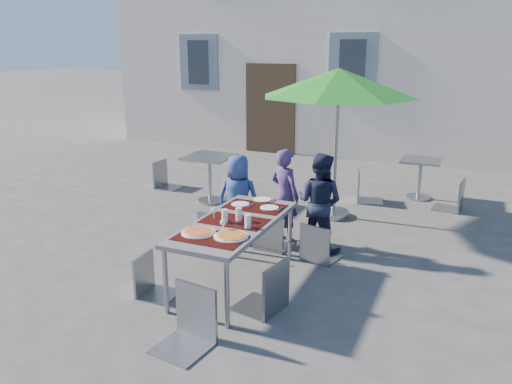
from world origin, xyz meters
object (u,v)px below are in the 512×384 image
at_px(pizza_near_right, 231,236).
at_px(chair_0, 217,206).
at_px(cafe_table_1, 420,173).
at_px(chair_1, 271,208).
at_px(chair_3, 150,252).
at_px(bg_chair_l_1, 365,168).
at_px(pizza_near_left, 198,232).
at_px(child_2, 319,202).
at_px(bg_chair_r_1, 457,176).
at_px(bg_chair_r_0, 239,172).
at_px(child_1, 285,195).
at_px(chair_2, 319,220).
at_px(chair_4, 268,256).
at_px(chair_5, 188,283).
at_px(child_0, 238,198).
at_px(cafe_table_0, 210,169).
at_px(dining_table, 234,226).
at_px(bg_chair_l_0, 164,158).
at_px(patio_umbrella, 339,84).

distance_m(pizza_near_right, chair_0, 1.46).
height_order(chair_0, cafe_table_1, chair_0).
distance_m(chair_1, cafe_table_1, 3.56).
bearing_deg(chair_3, bg_chair_l_1, 72.40).
distance_m(pizza_near_left, chair_1, 1.59).
xyz_separation_m(pizza_near_left, pizza_near_right, (0.35, 0.04, -0.00)).
bearing_deg(child_2, chair_3, 65.96).
xyz_separation_m(bg_chair_l_1, bg_chair_r_1, (1.47, 0.08, -0.01)).
distance_m(pizza_near_left, bg_chair_r_0, 3.67).
bearing_deg(bg_chair_r_1, bg_chair_l_1, -176.84).
bearing_deg(pizza_near_right, bg_chair_l_1, 83.55).
relative_size(child_1, chair_2, 1.39).
height_order(chair_0, chair_1, chair_0).
distance_m(pizza_near_left, chair_4, 0.76).
bearing_deg(bg_chair_r_1, chair_2, -116.92).
height_order(pizza_near_left, chair_5, chair_5).
bearing_deg(chair_5, bg_chair_r_1, 68.65).
height_order(pizza_near_left, pizza_near_right, same).
distance_m(pizza_near_right, child_2, 1.85).
xyz_separation_m(child_0, cafe_table_1, (2.05, 3.09, -0.14)).
height_order(cafe_table_0, cafe_table_1, cafe_table_0).
xyz_separation_m(pizza_near_left, chair_0, (-0.45, 1.25, -0.15)).
bearing_deg(chair_5, child_0, 105.62).
bearing_deg(chair_4, pizza_near_left, -174.18).
distance_m(chair_4, chair_5, 0.92).
relative_size(dining_table, child_0, 1.53).
height_order(bg_chair_r_0, bg_chair_l_1, bg_chair_l_1).
height_order(pizza_near_left, bg_chair_r_0, bg_chair_r_0).
relative_size(chair_1, bg_chair_l_1, 0.99).
height_order(bg_chair_l_0, cafe_table_1, bg_chair_l_0).
relative_size(chair_0, bg_chair_r_0, 1.21).
relative_size(bg_chair_l_0, bg_chair_r_0, 1.13).
bearing_deg(patio_umbrella, pizza_near_left, -99.87).
xyz_separation_m(dining_table, cafe_table_0, (-1.76, 2.63, -0.11)).
bearing_deg(pizza_near_right, child_1, 94.38).
bearing_deg(bg_chair_l_0, chair_4, -44.55).
relative_size(pizza_near_right, child_1, 0.27).
bearing_deg(bg_chair_r_0, dining_table, -65.32).
distance_m(chair_0, bg_chair_r_1, 4.12).
relative_size(dining_table, child_2, 1.42).
height_order(bg_chair_l_0, bg_chair_l_1, bg_chair_l_1).
bearing_deg(pizza_near_right, chair_2, 70.97).
relative_size(child_2, patio_umbrella, 0.55).
bearing_deg(child_1, patio_umbrella, -83.12).
relative_size(chair_2, bg_chair_l_0, 0.95).
xyz_separation_m(chair_3, bg_chair_l_0, (-2.29, 3.69, 0.08)).
height_order(chair_2, chair_4, chair_4).
relative_size(chair_1, bg_chair_r_1, 1.01).
height_order(chair_0, bg_chair_r_0, chair_0).
height_order(child_0, child_2, child_2).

